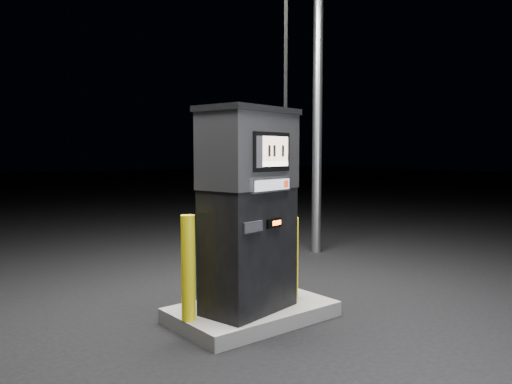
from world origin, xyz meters
TOP-DOWN VIEW (x-y plane):
  - ground at (0.00, 0.00)m, footprint 80.00×80.00m
  - pump_island at (0.00, 0.00)m, footprint 1.60×1.00m
  - fuel_dispenser at (-0.12, -0.10)m, footprint 1.14×0.78m
  - bollard_left at (-0.74, 0.01)m, footprint 0.14×0.14m
  - bollard_right at (0.55, -0.03)m, footprint 0.13×0.13m

SIDE VIEW (x-z plane):
  - ground at x=0.00m, z-range 0.00..0.00m
  - pump_island at x=0.00m, z-range 0.00..0.15m
  - bollard_right at x=0.55m, z-range 0.15..1.00m
  - bollard_left at x=-0.74m, z-range 0.15..1.13m
  - fuel_dispenser at x=-0.12m, z-range -0.89..3.22m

